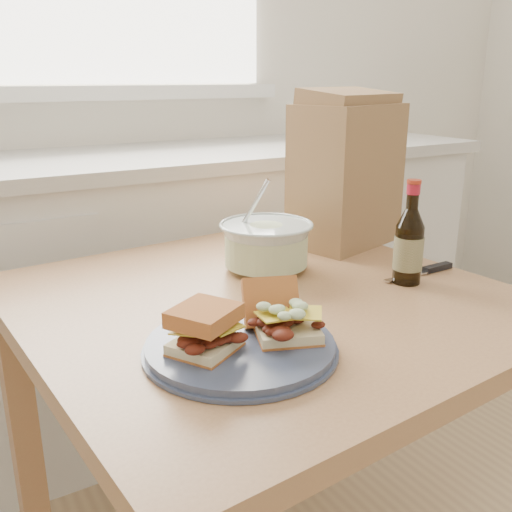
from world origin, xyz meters
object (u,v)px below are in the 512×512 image
dining_table (264,345)px  paper_bag (346,176)px  coleslaw_bowl (266,247)px  plate (240,347)px  beer_bottle (409,245)px

dining_table → paper_bag: 0.52m
coleslaw_bowl → dining_table: bearing=-123.1°
plate → coleslaw_bowl: size_ratio=1.44×
coleslaw_bowl → beer_bottle: beer_bottle is taller
plate → coleslaw_bowl: coleslaw_bowl is taller
beer_bottle → plate: bearing=-149.3°
beer_bottle → dining_table: bearing=-179.0°
plate → beer_bottle: bearing=12.5°
plate → paper_bag: 0.69m
coleslaw_bowl → beer_bottle: (0.21, -0.22, 0.03)m
plate → dining_table: bearing=50.0°
coleslaw_bowl → paper_bag: 0.33m
beer_bottle → paper_bag: 0.33m
coleslaw_bowl → plate: bearing=-127.4°
dining_table → plate: (-0.16, -0.19, 0.12)m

